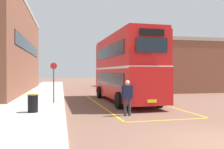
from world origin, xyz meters
name	(u,v)px	position (x,y,z in m)	size (l,w,h in m)	color
ground_plane	(115,96)	(0.00, 14.40, 0.00)	(135.60, 135.60, 0.00)	brown
sidewalk_left	(42,95)	(-6.50, 16.80, 0.07)	(4.00, 57.60, 0.14)	#B2ADA3
depot_building_right	(165,67)	(8.97, 23.87, 2.87)	(7.07, 16.72, 5.73)	brown
double_decker_bus	(125,67)	(-0.17, 10.39, 2.51)	(3.15, 9.92, 4.75)	black
single_deck_bus	(117,76)	(3.20, 27.76, 1.64)	(3.38, 8.53, 3.02)	black
pedestrian_boarding	(127,95)	(-1.50, 4.95, 1.03)	(0.59, 0.26, 1.76)	#2D2D38
litter_bin	(33,103)	(-6.11, 6.15, 0.60)	(0.53, 0.53, 0.91)	black
bus_stop_sign	(54,79)	(-5.20, 9.83, 1.74)	(0.44, 0.13, 2.66)	#4C4C51
bay_marking_yellow	(133,105)	(-0.14, 8.52, 0.00)	(4.68, 11.99, 0.01)	gold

